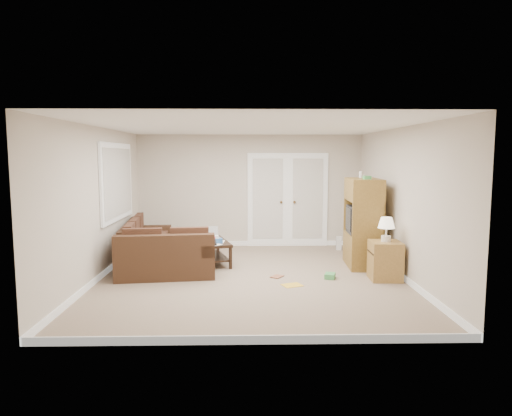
{
  "coord_description": "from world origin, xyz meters",
  "views": [
    {
      "loc": [
        -0.07,
        -7.47,
        2.02
      ],
      "look_at": [
        0.09,
        0.63,
        1.1
      ],
      "focal_mm": 32.0,
      "sensor_mm": 36.0,
      "label": 1
    }
  ],
  "objects_px": {
    "side_cabinet": "(385,257)",
    "sectional_sofa": "(155,252)",
    "coffee_table": "(212,251)",
    "tv_armoire": "(363,222)"
  },
  "relations": [
    {
      "from": "coffee_table",
      "to": "side_cabinet",
      "type": "relative_size",
      "value": 1.15
    },
    {
      "from": "sectional_sofa",
      "to": "side_cabinet",
      "type": "bearing_deg",
      "value": -18.74
    },
    {
      "from": "side_cabinet",
      "to": "coffee_table",
      "type": "bearing_deg",
      "value": 160.29
    },
    {
      "from": "coffee_table",
      "to": "side_cabinet",
      "type": "height_order",
      "value": "side_cabinet"
    },
    {
      "from": "side_cabinet",
      "to": "sectional_sofa",
      "type": "bearing_deg",
      "value": 170.35
    },
    {
      "from": "coffee_table",
      "to": "side_cabinet",
      "type": "xyz_separation_m",
      "value": [
        2.93,
        -1.19,
        0.13
      ]
    },
    {
      "from": "coffee_table",
      "to": "tv_armoire",
      "type": "distance_m",
      "value": 2.86
    },
    {
      "from": "sectional_sofa",
      "to": "coffee_table",
      "type": "distance_m",
      "value": 1.07
    },
    {
      "from": "sectional_sofa",
      "to": "side_cabinet",
      "type": "height_order",
      "value": "side_cabinet"
    },
    {
      "from": "tv_armoire",
      "to": "sectional_sofa",
      "type": "bearing_deg",
      "value": -174.97
    }
  ]
}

